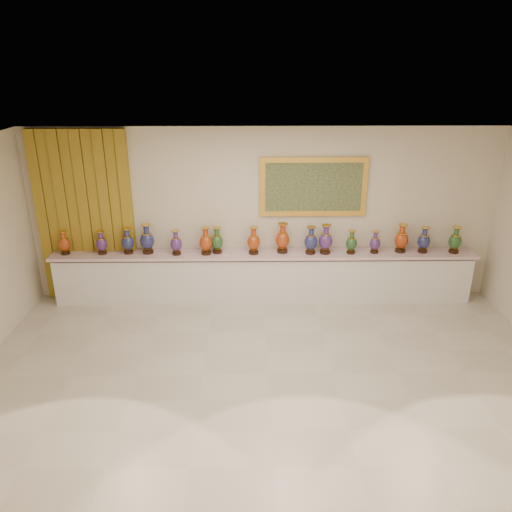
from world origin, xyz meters
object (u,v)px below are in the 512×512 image
at_px(vase_1, 101,244).
at_px(counter, 263,277).
at_px(vase_2, 128,242).
at_px(vase_0, 64,244).

bearing_deg(vase_1, counter, 0.29).
bearing_deg(vase_2, vase_0, -178.66).
relative_size(counter, vase_2, 16.29).
distance_m(counter, vase_2, 2.41).
xyz_separation_m(vase_1, vase_2, (0.44, 0.02, 0.02)).
bearing_deg(vase_2, counter, -0.22).
height_order(counter, vase_2, vase_2).
relative_size(vase_1, vase_2, 0.91).
bearing_deg(vase_1, vase_2, 2.96).
bearing_deg(vase_1, vase_0, -179.80).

